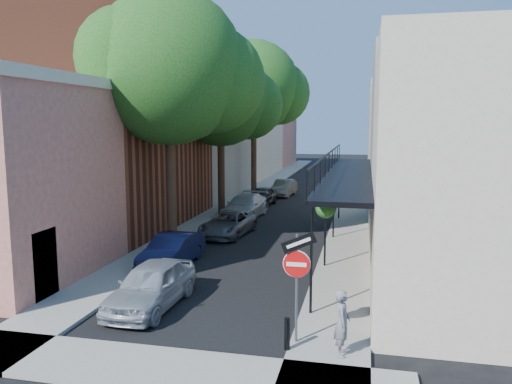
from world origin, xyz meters
The scene contains 19 objects.
ground centered at (0.00, 0.00, 0.00)m, with size 160.00×160.00×0.00m, color black.
road_surface centered at (0.00, 30.00, 0.01)m, with size 6.00×64.00×0.01m, color black.
sidewalk_left centered at (-4.00, 30.00, 0.06)m, with size 2.00×64.00×0.12m, color gray.
sidewalk_right centered at (4.00, 30.00, 0.06)m, with size 2.00×64.00×0.12m, color gray.
sidewalk_cross centered at (0.00, -1.00, 0.06)m, with size 12.00×2.00×0.12m, color gray.
buildings_left centered at (-9.30, 28.76, 4.94)m, with size 10.10×59.10×12.00m.
buildings_right centered at (8.99, 29.49, 4.42)m, with size 9.80×55.00×10.00m.
sign_post centered at (3.16, 0.97, 2.04)m, with size 0.89×0.17×2.99m.
bollard centered at (3.00, 0.50, 0.52)m, with size 0.14×0.14×0.80m, color black.
oak_near centered at (-3.37, 10.26, 7.88)m, with size 7.48×6.80×11.42m.
oak_mid centered at (-3.42, 18.23, 7.06)m, with size 6.60×6.00×10.20m.
oak_far centered at (-3.35, 27.27, 8.26)m, with size 7.70×7.00×11.90m.
parked_car_a centered at (-1.54, 2.70, 0.70)m, with size 1.66×4.12×1.40m, color #9AA2AA.
parked_car_b centered at (-2.60, 7.00, 0.64)m, with size 1.35×3.87×1.28m, color #14193F.
parked_car_c centered at (-1.91, 12.70, 0.59)m, with size 1.94×4.22×1.17m, color #5C5E63.
parked_car_d centered at (-2.20, 17.50, 0.69)m, with size 1.94×4.77×1.39m, color #BDBDC1.
parked_car_e centered at (-2.16, 22.03, 0.63)m, with size 1.49×3.69×1.26m, color black.
parked_car_f centered at (-1.40, 26.92, 0.63)m, with size 1.32×3.80×1.25m, color slate.
pedestrian centered at (4.32, 0.50, 0.92)m, with size 0.59×0.38×1.61m, color slate.
Camera 1 is at (4.75, -10.94, 5.62)m, focal length 35.00 mm.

